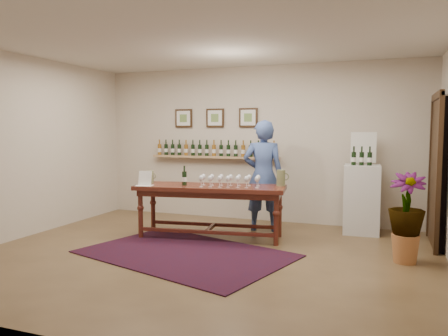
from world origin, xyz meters
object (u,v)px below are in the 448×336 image
(tasting_table, at_px, (210,193))
(potted_plant, at_px, (406,218))
(display_pedestal, at_px, (362,199))
(person, at_px, (263,176))

(tasting_table, distance_m, potted_plant, 2.79)
(potted_plant, bearing_deg, display_pedestal, 112.47)
(display_pedestal, height_order, potted_plant, display_pedestal)
(tasting_table, height_order, potted_plant, potted_plant)
(tasting_table, height_order, display_pedestal, display_pedestal)
(tasting_table, xyz_separation_m, potted_plant, (2.77, -0.34, -0.12))
(display_pedestal, relative_size, person, 0.61)
(tasting_table, xyz_separation_m, display_pedestal, (2.16, 1.13, -0.14))
(display_pedestal, bearing_deg, tasting_table, -152.47)
(person, bearing_deg, display_pedestal, -177.91)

